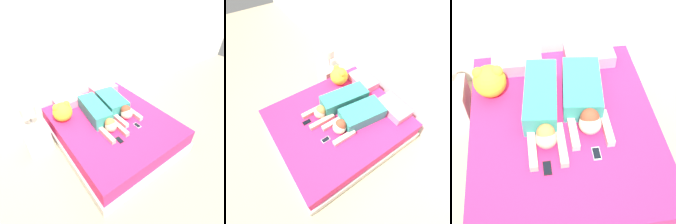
% 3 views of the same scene
% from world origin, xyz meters
% --- Properties ---
extents(ground_plane, '(12.00, 12.00, 0.00)m').
position_xyz_m(ground_plane, '(0.00, 0.00, 0.00)').
color(ground_plane, tan).
extents(wall_back, '(12.00, 0.06, 2.60)m').
position_xyz_m(wall_back, '(0.00, 1.20, 1.30)').
color(wall_back, silver).
rests_on(wall_back, ground_plane).
extents(bed, '(1.80, 2.11, 0.45)m').
position_xyz_m(bed, '(0.00, 0.00, 0.22)').
color(bed, beige).
rests_on(bed, ground_plane).
extents(pillow_head_left, '(0.53, 0.32, 0.14)m').
position_xyz_m(pillow_head_left, '(-0.39, 0.83, 0.52)').
color(pillow_head_left, pink).
rests_on(pillow_head_left, bed).
extents(pillow_head_right, '(0.53, 0.32, 0.14)m').
position_xyz_m(pillow_head_right, '(0.39, 0.83, 0.52)').
color(pillow_head_right, pink).
rests_on(pillow_head_right, bed).
extents(person_left, '(0.39, 1.13, 0.24)m').
position_xyz_m(person_left, '(-0.19, 0.15, 0.57)').
color(person_left, teal).
rests_on(person_left, bed).
extents(person_right, '(0.44, 0.99, 0.24)m').
position_xyz_m(person_right, '(0.22, 0.20, 0.56)').
color(person_right, teal).
rests_on(person_right, bed).
extents(cell_phone_left, '(0.07, 0.13, 0.01)m').
position_xyz_m(cell_phone_left, '(-0.20, -0.46, 0.46)').
color(cell_phone_left, black).
rests_on(cell_phone_left, bed).
extents(cell_phone_right, '(0.07, 0.13, 0.01)m').
position_xyz_m(cell_phone_right, '(0.23, -0.38, 0.46)').
color(cell_phone_right, silver).
rests_on(cell_phone_right, bed).
extents(plush_toy, '(0.32, 0.32, 0.34)m').
position_xyz_m(plush_toy, '(-0.66, 0.48, 0.62)').
color(plush_toy, yellow).
rests_on(plush_toy, bed).
extents(nightstand, '(0.39, 0.39, 0.87)m').
position_xyz_m(nightstand, '(-1.14, 0.57, 0.29)').
color(nightstand, beige).
rests_on(nightstand, ground_plane).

